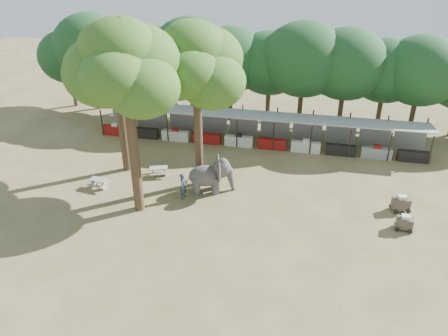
% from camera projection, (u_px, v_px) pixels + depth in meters
% --- Properties ---
extents(ground, '(100.00, 100.00, 0.00)m').
position_uv_depth(ground, '(223.00, 238.00, 25.74)').
color(ground, brown).
rests_on(ground, ground).
extents(vendor_stalls, '(28.00, 2.99, 2.80)m').
position_uv_depth(vendor_stalls, '(257.00, 130.00, 37.16)').
color(vendor_stalls, '#95989D').
rests_on(vendor_stalls, ground).
extents(yard_tree_left, '(7.10, 6.90, 11.02)m').
position_uv_depth(yard_tree_left, '(114.00, 62.00, 29.81)').
color(yard_tree_left, '#332316').
rests_on(yard_tree_left, ground).
extents(yard_tree_center, '(7.10, 6.90, 12.04)m').
position_uv_depth(yard_tree_center, '(124.00, 68.00, 24.46)').
color(yard_tree_center, '#332316').
rests_on(yard_tree_center, ground).
extents(yard_tree_back, '(7.10, 6.90, 11.36)m').
position_uv_depth(yard_tree_back, '(195.00, 65.00, 27.68)').
color(yard_tree_back, '#332316').
rests_on(yard_tree_back, ground).
extents(backdrop_trees, '(46.46, 5.95, 8.33)m').
position_uv_depth(backdrop_trees, '(267.00, 65.00, 39.60)').
color(backdrop_trees, '#332316').
rests_on(backdrop_trees, ground).
extents(elephant, '(3.38, 2.47, 2.51)m').
position_uv_depth(elephant, '(211.00, 175.00, 29.99)').
color(elephant, '#3E3B3B').
rests_on(elephant, ground).
extents(handler, '(0.52, 0.72, 1.86)m').
position_uv_depth(handler, '(183.00, 186.00, 29.30)').
color(handler, '#26384C').
rests_on(handler, ground).
extents(picnic_table_near, '(1.52, 1.41, 0.67)m').
position_uv_depth(picnic_table_near, '(99.00, 182.00, 30.75)').
color(picnic_table_near, gray).
rests_on(picnic_table_near, ground).
extents(picnic_table_far, '(1.65, 1.57, 0.66)m').
position_uv_depth(picnic_table_far, '(159.00, 170.00, 32.36)').
color(picnic_table_far, gray).
rests_on(picnic_table_far, ground).
extents(cart_front, '(1.11, 0.79, 1.02)m').
position_uv_depth(cart_front, '(405.00, 223.00, 26.27)').
color(cart_front, '#3D342B').
rests_on(cart_front, ground).
extents(cart_back, '(1.32, 1.05, 1.13)m').
position_uv_depth(cart_back, '(401.00, 203.00, 28.09)').
color(cart_back, '#3D342B').
rests_on(cart_back, ground).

